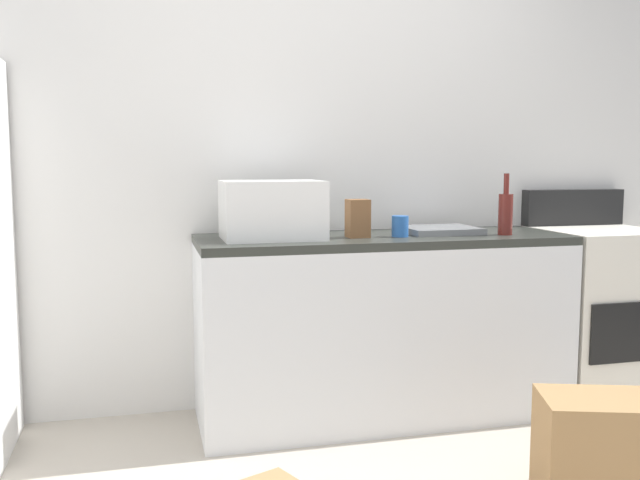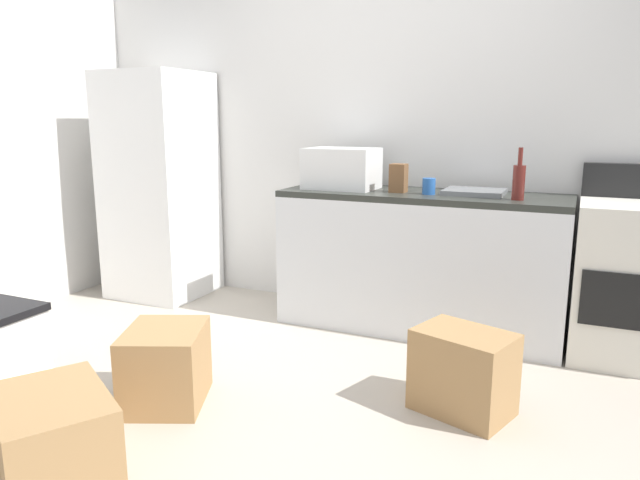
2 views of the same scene
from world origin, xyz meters
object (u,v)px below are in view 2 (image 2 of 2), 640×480
Objects in this scene: stove_oven at (631,279)px; cardboard_box_medium at (166,366)px; coffee_mug at (429,186)px; cardboard_box_large at (463,372)px; cardboard_box_small at (55,439)px; microwave at (342,168)px; knife_block at (398,178)px; wine_bottle at (519,181)px; refrigerator at (160,186)px.

cardboard_box_medium is at bearing -143.33° from stove_oven.
stove_oven is 11.00× the size of coffee_mug.
cardboard_box_large is 0.82× the size of cardboard_box_small.
stove_oven is 2.39× the size of microwave.
knife_block is 0.42× the size of cardboard_box_large.
microwave is (-1.77, -0.02, 0.57)m from stove_oven.
stove_oven is 1.86m from microwave.
knife_block is at bearing 174.56° from wine_bottle.
knife_block is 2.41m from cardboard_box_small.
coffee_mug is 0.21m from knife_block.
stove_oven is 3.67× the size of wine_bottle.
cardboard_box_medium reaches higher than cardboard_box_small.
stove_oven reaches higher than cardboard_box_large.
cardboard_box_small is at bearing -96.82° from microwave.
refrigerator reaches higher than coffee_mug.
wine_bottle is (1.14, -0.10, -0.03)m from microwave.
wine_bottle is 0.71× the size of cardboard_box_medium.
microwave is 1.07× the size of cardboard_box_large.
cardboard_box_small is (-0.26, -2.20, -0.86)m from microwave.
knife_block reaches higher than cardboard_box_medium.
knife_block is at bearing -177.78° from stove_oven.
wine_bottle is 1.23m from cardboard_box_large.
stove_oven is 2.55× the size of cardboard_box_large.
microwave is (1.50, 0.04, 0.18)m from refrigerator.
refrigerator is 2.02m from cardboard_box_medium.
microwave is 1.14m from wine_bottle.
wine_bottle reaches higher than cardboard_box_large.
stove_oven is 6.11× the size of knife_block.
refrigerator reaches higher than cardboard_box_medium.
cardboard_box_medium is (-2.06, -1.54, -0.28)m from stove_oven.
wine_bottle is at bearing -169.00° from stove_oven.
stove_oven is 1.30m from cardboard_box_large.
knife_block is at bearing 64.80° from cardboard_box_medium.
stove_oven is at bearing 3.92° from coffee_mug.
microwave is at bearing -179.42° from stove_oven.
refrigerator is 2.80m from cardboard_box_large.
refrigerator reaches higher than cardboard_box_small.
knife_block reaches higher than cardboard_box_small.
cardboard_box_small is at bearing -123.74° from wine_bottle.
cardboard_box_medium is at bearing -50.88° from refrigerator.
stove_oven is (3.27, 0.06, -0.39)m from refrigerator.
coffee_mug reaches higher than cardboard_box_small.
wine_bottle is 0.74m from knife_block.
stove_oven is 1.26m from coffee_mug.
microwave is at bearing 1.42° from refrigerator.
refrigerator is 1.55× the size of stove_oven.
stove_oven is 2.10× the size of cardboard_box_small.
coffee_mug is at bearing 114.05° from cardboard_box_large.
microwave reaches higher than stove_oven.
microwave reaches higher than cardboard_box_small.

